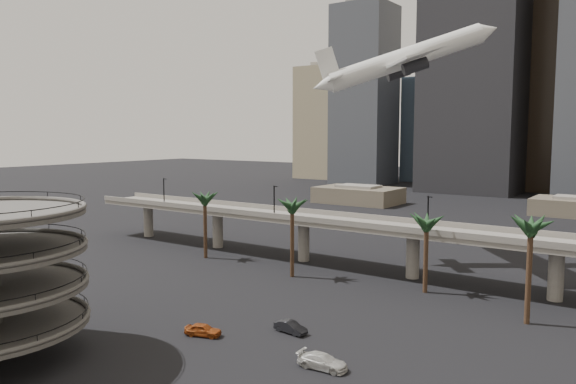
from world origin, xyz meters
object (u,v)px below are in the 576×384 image
Objects in this scene: airborne_jet at (405,59)px; car_c at (323,361)px; car_a at (203,330)px; car_b at (291,327)px; overpass at (355,228)px.

car_c is at bearing -112.91° from airborne_jet.
car_a is (-1.66, -53.38, -37.36)m from airborne_jet.
car_a reaches higher than car_b.
airborne_jet is (2.98, 13.25, 30.78)m from overpass.
overpass is at bearing 19.37° from car_c.
airborne_jet is at bearing 10.85° from car_c.
car_c is at bearing -108.22° from car_a.
car_b is 10.97m from car_c.
airborne_jet is 65.18m from car_a.
car_a is at bearing 136.48° from car_b.
overpass reaches higher than car_b.
car_b is at bearing -74.37° from overpass.
car_a is 16.70m from car_c.
airborne_jet is at bearing -20.98° from car_a.
car_b is (9.29, -33.20, -6.62)m from overpass.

